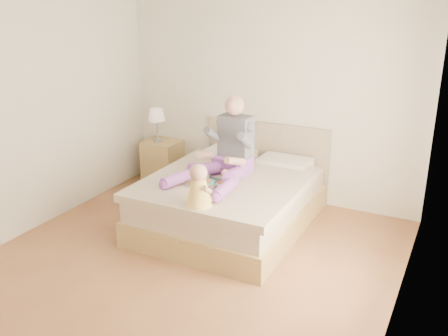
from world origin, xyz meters
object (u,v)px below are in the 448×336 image
at_px(baby, 199,189).
at_px(nightstand, 163,161).
at_px(bed, 233,198).
at_px(adult, 227,153).
at_px(tray, 210,183).

bearing_deg(baby, nightstand, 148.12).
bearing_deg(bed, adult, -129.02).
distance_m(bed, tray, 0.54).
bearing_deg(baby, tray, 123.10).
xyz_separation_m(nightstand, tray, (1.45, -1.22, 0.34)).
xyz_separation_m(bed, tray, (-0.08, -0.43, 0.32)).
distance_m(nightstand, adult, 1.80).
relative_size(bed, tray, 4.84).
bearing_deg(adult, tray, -87.90).
relative_size(bed, baby, 5.04).
bearing_deg(nightstand, baby, -46.84).
bearing_deg(baby, adult, 114.88).
distance_m(bed, baby, 1.07).
height_order(bed, tray, bed).
relative_size(nightstand, baby, 1.38).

